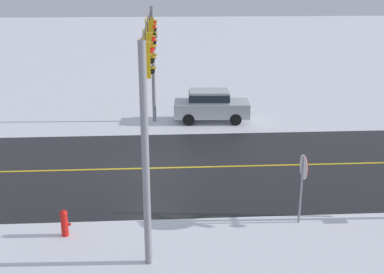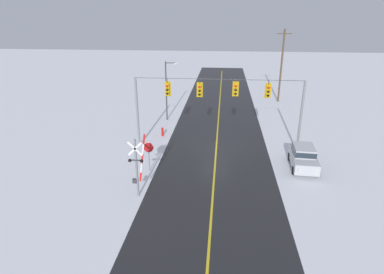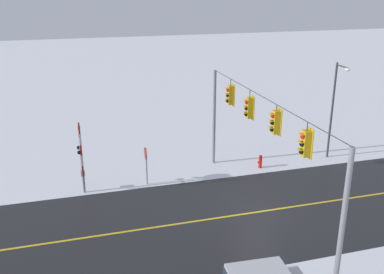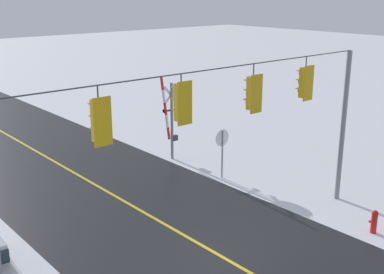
# 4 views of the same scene
# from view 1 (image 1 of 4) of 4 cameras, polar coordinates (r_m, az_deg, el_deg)

# --- Properties ---
(ground_plane) EXTENTS (160.00, 160.00, 0.00)m
(ground_plane) POSITION_cam_1_polar(r_m,az_deg,el_deg) (20.26, -4.69, -3.74)
(ground_plane) COLOR white
(road_asphalt) EXTENTS (9.00, 80.00, 0.01)m
(road_asphalt) POSITION_cam_1_polar(r_m,az_deg,el_deg) (21.27, -21.11, -3.87)
(road_asphalt) COLOR black
(road_asphalt) RESTS_ON ground
(lane_centre_line) EXTENTS (0.14, 72.00, 0.01)m
(lane_centre_line) POSITION_cam_1_polar(r_m,az_deg,el_deg) (21.26, -21.11, -3.86)
(lane_centre_line) COLOR gold
(lane_centre_line) RESTS_ON ground
(signal_span) EXTENTS (14.20, 0.47, 6.22)m
(signal_span) POSITION_cam_1_polar(r_m,az_deg,el_deg) (19.01, -5.00, 8.59)
(signal_span) COLOR gray
(signal_span) RESTS_ON ground
(stop_sign) EXTENTS (0.80, 0.09, 2.35)m
(stop_sign) POSITION_cam_1_polar(r_m,az_deg,el_deg) (15.65, 13.06, -4.29)
(stop_sign) COLOR gray
(stop_sign) RESTS_ON ground
(parked_car_silver) EXTENTS (2.01, 4.28, 1.74)m
(parked_car_silver) POSITION_cam_1_polar(r_m,az_deg,el_deg) (26.53, 2.23, 3.88)
(parked_car_silver) COLOR #B7BABF
(parked_car_silver) RESTS_ON ground
(fire_hydrant) EXTENTS (0.24, 0.31, 0.88)m
(fire_hydrant) POSITION_cam_1_polar(r_m,az_deg,el_deg) (15.53, -14.92, -9.74)
(fire_hydrant) COLOR red
(fire_hydrant) RESTS_ON ground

